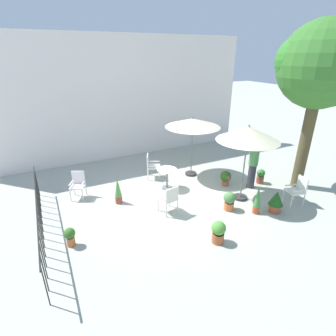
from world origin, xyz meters
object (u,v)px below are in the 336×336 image
at_px(patio_umbrella_0, 248,134).
at_px(potted_plant_6, 276,201).
at_px(standing_person, 253,163).
at_px(potted_plant_4, 70,236).
at_px(cafe_table_0, 167,175).
at_px(potted_plant_1, 118,191).
at_px(patio_chair_3, 78,183).
at_px(potted_plant_3, 218,231).
at_px(patio_chair_1, 169,198).
at_px(patio_umbrella_1, 193,123).
at_px(potted_plant_5, 229,200).
at_px(potted_plant_2, 257,200).
at_px(shade_tree, 322,66).
at_px(patio_chair_2, 151,165).
at_px(potted_plant_7, 226,177).
at_px(patio_chair_0, 298,189).
at_px(potted_plant_0, 261,176).

xyz_separation_m(patio_umbrella_0, potted_plant_6, (0.40, -1.08, -1.82)).
bearing_deg(standing_person, potted_plant_4, -176.00).
height_order(patio_umbrella_0, potted_plant_4, patio_umbrella_0).
distance_m(cafe_table_0, potted_plant_1, 1.84).
distance_m(patio_chair_3, standing_person, 5.97).
height_order(patio_chair_3, potted_plant_6, patio_chair_3).
height_order(patio_umbrella_0, potted_plant_3, patio_umbrella_0).
xyz_separation_m(patio_chair_1, potted_plant_3, (0.50, -1.75, -0.19)).
distance_m(patio_umbrella_1, potted_plant_5, 3.23).
height_order(patio_chair_1, potted_plant_2, potted_plant_2).
distance_m(patio_chair_3, potted_plant_6, 6.26).
bearing_deg(potted_plant_2, patio_umbrella_0, 79.92).
bearing_deg(shade_tree, cafe_table_0, 156.56).
bearing_deg(patio_chair_3, patio_chair_2, 6.62).
bearing_deg(patio_chair_3, potted_plant_3, -54.78).
bearing_deg(patio_umbrella_1, potted_plant_7, -63.90).
relative_size(cafe_table_0, potted_plant_4, 1.45).
distance_m(potted_plant_2, potted_plant_7, 1.91).
bearing_deg(potted_plant_2, potted_plant_1, 145.94).
relative_size(patio_chair_0, patio_chair_2, 0.99).
xyz_separation_m(patio_umbrella_0, potted_plant_1, (-3.69, 1.51, -1.76)).
relative_size(patio_chair_0, potted_plant_5, 1.55).
bearing_deg(cafe_table_0, potted_plant_6, -51.08).
relative_size(patio_umbrella_0, potted_plant_3, 4.10).
xyz_separation_m(potted_plant_1, standing_person, (4.54, -1.04, 0.49)).
xyz_separation_m(cafe_table_0, potted_plant_1, (-1.83, -0.22, -0.07)).
distance_m(patio_chair_3, potted_plant_0, 6.45).
bearing_deg(potted_plant_4, potted_plant_6, -11.02).
relative_size(patio_chair_3, standing_person, 0.50).
bearing_deg(potted_plant_4, patio_chair_0, -9.08).
relative_size(potted_plant_0, potted_plant_7, 0.99).
bearing_deg(standing_person, patio_umbrella_1, 126.35).
distance_m(potted_plant_0, potted_plant_6, 1.94).
relative_size(patio_umbrella_0, cafe_table_0, 3.38).
relative_size(patio_umbrella_0, patio_chair_2, 2.68).
bearing_deg(potted_plant_3, patio_umbrella_1, 68.85).
bearing_deg(potted_plant_2, potted_plant_3, -162.08).
relative_size(patio_chair_0, patio_chair_3, 1.03).
distance_m(patio_chair_2, potted_plant_2, 4.10).
bearing_deg(potted_plant_1, cafe_table_0, 6.74).
bearing_deg(standing_person, potted_plant_3, -145.57).
xyz_separation_m(shade_tree, patio_chair_0, (-1.12, -0.88, -3.54)).
relative_size(patio_chair_1, potted_plant_7, 1.62).
bearing_deg(potted_plant_5, potted_plant_3, -137.75).
height_order(potted_plant_0, potted_plant_7, potted_plant_7).
bearing_deg(patio_chair_1, potted_plant_6, -25.11).
bearing_deg(potted_plant_1, potted_plant_6, -32.32).
bearing_deg(cafe_table_0, potted_plant_3, -92.19).
bearing_deg(patio_chair_1, shade_tree, -4.90).
bearing_deg(patio_chair_0, potted_plant_1, 153.23).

